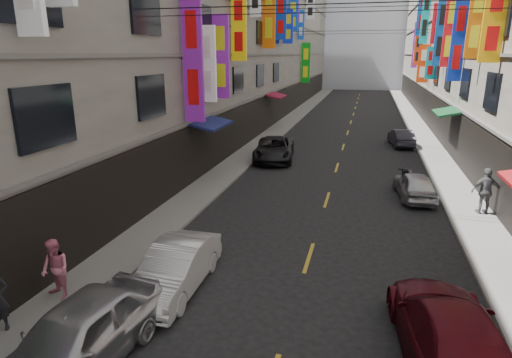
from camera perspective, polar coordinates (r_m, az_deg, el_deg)
The scene contains 17 objects.
sidewalk_left at distance 38.13m, azimuth 3.04°, elevation 6.69°, with size 2.00×90.00×0.12m, color slate.
sidewalk_right at distance 37.64m, azimuth 21.31°, elevation 5.46°, with size 2.00×90.00×0.12m, color slate.
building_row_left at distance 39.35m, azimuth -5.90°, elevation 20.70°, with size 10.14×90.00×19.00m.
haze_block at distance 86.96m, azimuth 14.39°, elevation 18.88°, with size 18.00×8.00×22.00m, color silver.
shop_signage at distance 30.08m, azimuth 12.18°, elevation 20.88°, with size 14.00×55.00×11.46m.
street_awnings at distance 21.29m, azimuth 6.93°, elevation 6.90°, with size 13.99×35.20×0.41m.
overhead_cables at distance 24.98m, azimuth 11.87°, elevation 21.42°, with size 14.00×38.04×1.24m.
lane_markings at distance 34.47m, azimuth 11.86°, elevation 5.23°, with size 0.12×80.20×0.01m.
scooter_far_right at distance 22.64m, azimuth 19.29°, elevation 0.01°, with size 0.78×1.74×1.14m.
car_left_near at distance 10.21m, azimuth -22.76°, elevation -18.94°, with size 1.81×4.51×1.54m, color silver.
car_left_mid at distance 12.49m, azimuth -10.72°, elevation -11.57°, with size 1.41×4.04×1.33m, color silver.
car_left_far at distance 26.96m, azimuth 2.44°, elevation 4.03°, with size 2.33×5.06×1.41m, color black.
car_right_near at distance 10.51m, azimuth 24.46°, elevation -18.28°, with size 2.07×5.08×1.48m, color #530E17.
car_right_mid at distance 21.03m, azimuth 20.41°, elevation -0.78°, with size 1.48×3.69×1.26m, color silver.
car_right_far at distance 32.83m, azimuth 18.77°, elevation 5.24°, with size 1.30×3.73×1.23m, color #2A2931.
pedestrian_lfar at distance 12.78m, azimuth -25.20°, elevation -10.84°, with size 0.81×0.55×1.66m, color pink.
pedestrian_rfar at distance 19.77m, azimuth 28.32°, elevation -1.43°, with size 1.13×0.64×1.93m, color #5C5C5E.
Camera 1 is at (1.54, 5.18, 6.46)m, focal length 30.00 mm.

